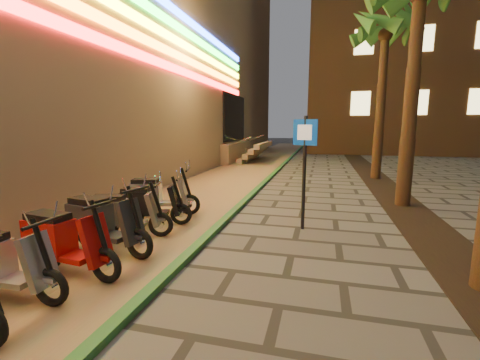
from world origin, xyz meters
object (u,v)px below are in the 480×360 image
(pedestrian_sign, at_px, (304,157))
(scooter_6, at_px, (101,222))
(scooter_8, at_px, (147,204))
(scooter_5, at_px, (62,241))
(scooter_7, at_px, (122,214))
(scooter_9, at_px, (157,195))

(pedestrian_sign, relative_size, scooter_6, 1.36)
(scooter_6, xyz_separation_m, scooter_8, (-0.05, 1.65, -0.06))
(scooter_5, bearing_deg, scooter_7, 100.77)
(scooter_6, height_order, scooter_7, scooter_6)
(scooter_7, height_order, scooter_9, scooter_9)
(scooter_8, distance_m, scooter_9, 0.83)
(scooter_9, bearing_deg, scooter_6, -100.04)
(pedestrian_sign, distance_m, scooter_7, 4.00)
(scooter_8, bearing_deg, pedestrian_sign, -5.78)
(pedestrian_sign, height_order, scooter_8, pedestrian_sign)
(scooter_8, bearing_deg, scooter_5, -104.11)
(scooter_6, bearing_deg, scooter_8, 101.52)
(scooter_6, height_order, scooter_8, scooter_6)
(scooter_7, distance_m, scooter_9, 1.70)
(pedestrian_sign, bearing_deg, scooter_6, -125.13)
(scooter_6, distance_m, scooter_7, 0.77)
(scooter_6, bearing_deg, pedestrian_sign, 42.96)
(scooter_9, bearing_deg, scooter_8, -91.84)
(scooter_5, distance_m, scooter_7, 1.68)
(pedestrian_sign, bearing_deg, scooter_8, -148.60)
(pedestrian_sign, xyz_separation_m, scooter_7, (-3.54, -1.48, -1.11))
(scooter_6, distance_m, scooter_9, 2.47)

